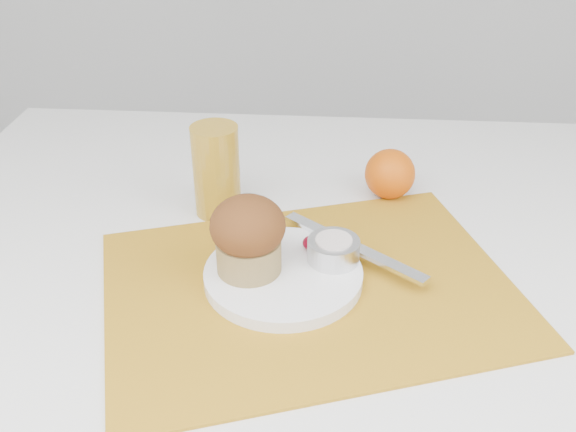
# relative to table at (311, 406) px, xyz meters

# --- Properties ---
(table) EXTENTS (1.20, 0.80, 0.75)m
(table) POSITION_rel_table_xyz_m (0.00, 0.00, 0.00)
(table) COLOR white
(table) RESTS_ON ground
(placemat) EXTENTS (0.59, 0.50, 0.00)m
(placemat) POSITION_rel_table_xyz_m (-0.00, -0.15, 0.38)
(placemat) COLOR #BA8019
(placemat) RESTS_ON table
(plate) EXTENTS (0.22, 0.22, 0.02)m
(plate) POSITION_rel_table_xyz_m (-0.04, -0.14, 0.39)
(plate) COLOR white
(plate) RESTS_ON placemat
(ramekin) EXTENTS (0.08, 0.08, 0.03)m
(ramekin) POSITION_rel_table_xyz_m (0.03, -0.11, 0.41)
(ramekin) COLOR silver
(ramekin) RESTS_ON plate
(cream) EXTENTS (0.05, 0.05, 0.01)m
(cream) POSITION_rel_table_xyz_m (0.03, -0.11, 0.42)
(cream) COLOR silver
(cream) RESTS_ON ramekin
(raspberry_near) EXTENTS (0.02, 0.02, 0.02)m
(raspberry_near) POSITION_rel_table_xyz_m (-0.00, -0.09, 0.40)
(raspberry_near) COLOR #560211
(raspberry_near) RESTS_ON plate
(raspberry_far) EXTENTS (0.02, 0.02, 0.02)m
(raspberry_far) POSITION_rel_table_xyz_m (0.01, -0.10, 0.40)
(raspberry_far) COLOR #4F0205
(raspberry_far) RESTS_ON plate
(butter_knife) EXTENTS (0.19, 0.15, 0.01)m
(butter_knife) POSITION_rel_table_xyz_m (0.05, -0.08, 0.40)
(butter_knife) COLOR silver
(butter_knife) RESTS_ON plate
(orange) EXTENTS (0.08, 0.08, 0.08)m
(orange) POSITION_rel_table_xyz_m (0.11, 0.09, 0.41)
(orange) COLOR #E35B08
(orange) RESTS_ON table
(juice_glass) EXTENTS (0.08, 0.08, 0.14)m
(juice_glass) POSITION_rel_table_xyz_m (-0.15, 0.03, 0.44)
(juice_glass) COLOR #B38821
(juice_glass) RESTS_ON table
(muffin) EXTENTS (0.10, 0.10, 0.10)m
(muffin) POSITION_rel_table_xyz_m (-0.08, -0.14, 0.45)
(muffin) COLOR #A1864E
(muffin) RESTS_ON plate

